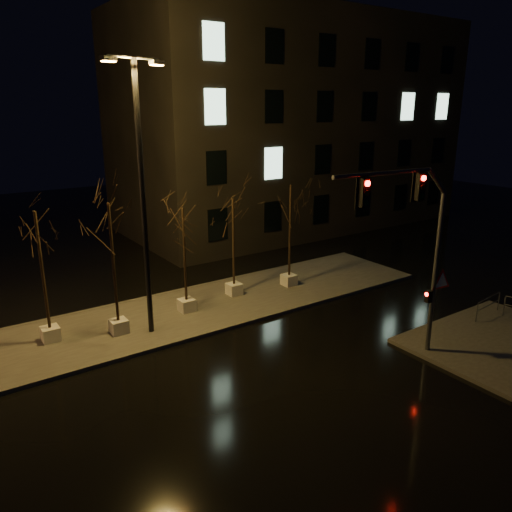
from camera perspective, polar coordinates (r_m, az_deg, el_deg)
ground at (r=18.54m, az=4.05°, el=-11.78°), size 90.00×90.00×0.00m
median at (r=23.02m, az=-5.33°, el=-5.70°), size 22.00×5.00×0.15m
sidewalk_corner at (r=21.83m, az=25.95°, el=-8.73°), size 7.00×5.00×0.15m
building at (r=39.11m, az=3.91°, el=14.78°), size 25.00×12.00×15.00m
tree_0 at (r=19.82m, az=-23.60°, el=1.54°), size 1.80×1.80×5.23m
tree_1 at (r=19.58m, az=-16.27°, el=2.51°), size 1.80×1.80×5.40m
tree_2 at (r=21.28m, az=-8.29°, el=2.73°), size 1.80×1.80×4.74m
tree_3 at (r=23.04m, az=-2.63°, el=4.07°), size 1.80×1.80×4.79m
tree_4 at (r=24.29m, az=3.95°, el=5.50°), size 1.80×1.80×5.22m
traffic_signal_mast at (r=17.64m, az=17.90°, el=2.03°), size 5.54×0.66×6.78m
streetlight_main at (r=19.05m, az=-12.93°, el=8.14°), size 2.55×1.02×10.35m
guard_rail_a at (r=23.70m, az=25.04°, el=-4.95°), size 2.00×0.24×0.87m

